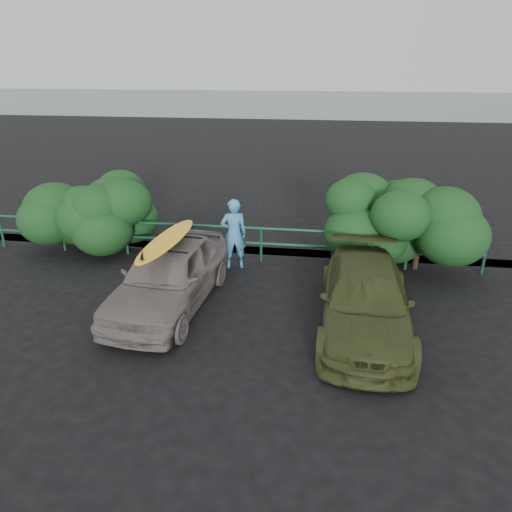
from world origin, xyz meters
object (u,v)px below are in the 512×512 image
Objects in this scene: olive_vehicle at (365,300)px; surfboard at (167,240)px; sedan at (169,275)px; man at (234,234)px; guardrail at (226,243)px.

surfboard reaches higher than olive_vehicle.
sedan is 2.54m from man.
olive_vehicle is (4.39, -0.41, -0.10)m from sedan.
olive_vehicle is 4.51m from surfboard.
man is (-3.30, 2.69, 0.32)m from olive_vehicle.
guardrail is 7.13× the size of man.
guardrail is at bearing 141.01° from olive_vehicle.
olive_vehicle is 4.27m from man.
man is at bearing 69.75° from surfboard.
man reaches higher than sedan.
guardrail is at bearing 79.59° from sedan.
surfboard reaches higher than guardrail.
sedan reaches higher than olive_vehicle.
man is at bearing 143.11° from olive_vehicle.
man reaches higher than olive_vehicle.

